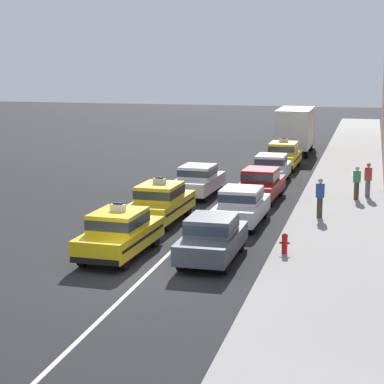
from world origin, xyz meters
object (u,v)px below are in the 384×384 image
(sedan_right_third, at_px, (261,183))
(pedestrian_by_storefront, at_px, (320,198))
(sedan_right_second, at_px, (241,205))
(taxi_left_second, at_px, (160,202))
(taxi_right_fifth, at_px, (284,155))
(pedestrian_near_crosswalk, at_px, (368,180))
(sedan_left_third, at_px, (198,180))
(fire_hydrant, at_px, (285,242))
(sedan_right_fourth, at_px, (271,168))
(taxi_left_nearest, at_px, (119,232))
(box_truck_right_sixth, at_px, (296,129))
(pedestrian_mid_block, at_px, (357,183))
(sedan_right_nearest, at_px, (212,237))

(sedan_right_third, height_order, pedestrian_by_storefront, pedestrian_by_storefront)
(sedan_right_second, bearing_deg, pedestrian_by_storefront, 25.84)
(taxi_left_second, bearing_deg, taxi_right_fifth, 78.47)
(pedestrian_near_crosswalk, height_order, pedestrian_by_storefront, pedestrian_by_storefront)
(sedan_left_third, bearing_deg, taxi_left_second, -92.01)
(fire_hydrant, bearing_deg, pedestrian_near_crosswalk, 76.52)
(sedan_left_third, distance_m, fire_hydrant, 11.69)
(sedan_right_third, distance_m, taxi_right_fifth, 10.40)
(sedan_right_third, bearing_deg, sedan_right_fourth, 92.18)
(taxi_left_nearest, xyz_separation_m, box_truck_right_sixth, (3.13, 29.09, 0.90))
(sedan_right_third, bearing_deg, taxi_right_fifth, 90.83)
(sedan_right_fourth, height_order, pedestrian_by_storefront, pedestrian_by_storefront)
(taxi_left_nearest, distance_m, sedan_left_third, 11.51)
(taxi_left_second, bearing_deg, sedan_left_third, 87.99)
(pedestrian_mid_block, bearing_deg, sedan_left_third, -177.86)
(box_truck_right_sixth, height_order, pedestrian_by_storefront, box_truck_right_sixth)
(sedan_right_nearest, relative_size, pedestrian_mid_block, 2.67)
(sedan_right_second, bearing_deg, sedan_right_third, 90.05)
(pedestrian_mid_block, bearing_deg, taxi_left_second, -141.79)
(sedan_right_third, bearing_deg, box_truck_right_sixth, 90.57)
(pedestrian_near_crosswalk, bearing_deg, sedan_right_third, -164.94)
(sedan_left_third, relative_size, sedan_right_second, 1.01)
(sedan_right_second, relative_size, sedan_right_third, 0.99)
(taxi_left_nearest, distance_m, sedan_right_third, 11.66)
(taxi_left_second, xyz_separation_m, box_truck_right_sixth, (3.25, 23.57, 0.90))
(taxi_left_second, xyz_separation_m, sedan_right_third, (3.43, 5.67, -0.03))
(taxi_left_nearest, bearing_deg, sedan_right_third, 73.55)
(sedan_right_fourth, height_order, pedestrian_mid_block, pedestrian_mid_block)
(taxi_right_fifth, relative_size, pedestrian_mid_block, 2.84)
(sedan_right_third, relative_size, sedan_right_fourth, 1.02)
(pedestrian_near_crosswalk, bearing_deg, sedan_right_fourth, 144.69)
(taxi_left_second, bearing_deg, taxi_left_nearest, -88.70)
(sedan_right_third, bearing_deg, taxi_left_second, -121.16)
(taxi_left_second, distance_m, sedan_right_nearest, 6.26)
(pedestrian_by_storefront, bearing_deg, box_truck_right_sixth, 98.66)
(sedan_right_nearest, relative_size, taxi_right_fifth, 0.94)
(pedestrian_near_crosswalk, relative_size, fire_hydrant, 2.31)
(taxi_left_nearest, xyz_separation_m, sedan_right_second, (3.31, 5.83, -0.03))
(taxi_right_fifth, xyz_separation_m, pedestrian_by_storefront, (3.28, -14.24, 0.14))
(taxi_left_second, xyz_separation_m, pedestrian_mid_block, (7.99, 6.29, 0.09))
(taxi_left_nearest, relative_size, sedan_right_nearest, 1.07)
(sedan_right_third, bearing_deg, sedan_right_second, -89.95)
(sedan_right_third, bearing_deg, pedestrian_mid_block, 7.73)
(sedan_right_second, xyz_separation_m, box_truck_right_sixth, (-0.18, 23.26, 0.93))
(fire_hydrant, bearing_deg, pedestrian_mid_block, 78.28)
(taxi_left_second, relative_size, sedan_right_third, 1.06)
(sedan_right_second, xyz_separation_m, pedestrian_near_crosswalk, (5.07, 6.72, 0.16))
(pedestrian_near_crosswalk, bearing_deg, pedestrian_mid_block, -124.75)
(sedan_right_third, relative_size, taxi_right_fifth, 0.95)
(sedan_right_fourth, relative_size, fire_hydrant, 5.89)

